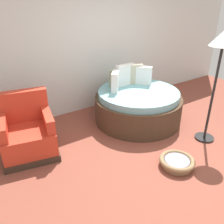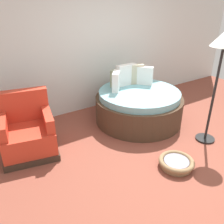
% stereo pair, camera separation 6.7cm
% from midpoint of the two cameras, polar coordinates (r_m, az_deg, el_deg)
% --- Properties ---
extents(ground_plane, '(8.00, 8.00, 0.02)m').
position_cam_midpoint_polar(ground_plane, '(3.94, 12.86, -9.53)').
color(ground_plane, brown).
extents(back_wall, '(8.00, 0.12, 2.74)m').
position_cam_midpoint_polar(back_wall, '(5.07, -4.59, 16.17)').
color(back_wall, silver).
rests_on(back_wall, ground_plane).
extents(round_daybed, '(1.68, 1.68, 1.03)m').
position_cam_midpoint_polar(round_daybed, '(4.67, 5.67, 1.79)').
color(round_daybed, '#473323').
rests_on(round_daybed, ground_plane).
extents(red_armchair, '(0.94, 0.94, 0.94)m').
position_cam_midpoint_polar(red_armchair, '(3.92, -19.97, -4.84)').
color(red_armchair, '#38281E').
rests_on(red_armchair, ground_plane).
extents(pet_basket, '(0.51, 0.51, 0.13)m').
position_cam_midpoint_polar(pet_basket, '(3.64, 14.75, -11.49)').
color(pet_basket, '#8E704C').
rests_on(pet_basket, ground_plane).
extents(floor_lamp, '(0.40, 0.40, 1.82)m').
position_cam_midpoint_polar(floor_lamp, '(3.92, 24.37, 13.47)').
color(floor_lamp, black).
rests_on(floor_lamp, ground_plane).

